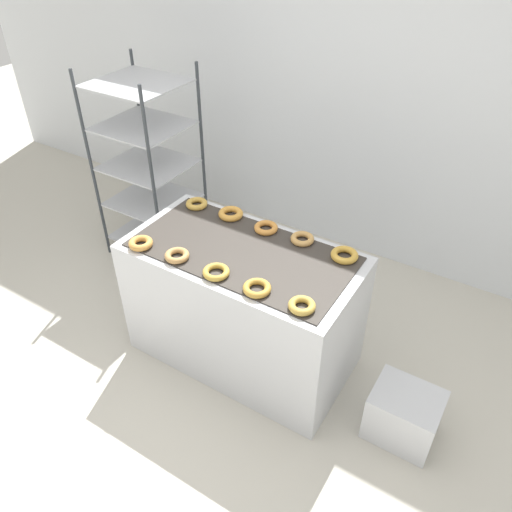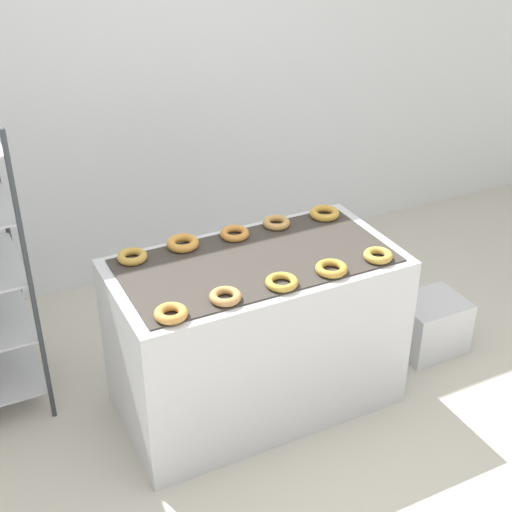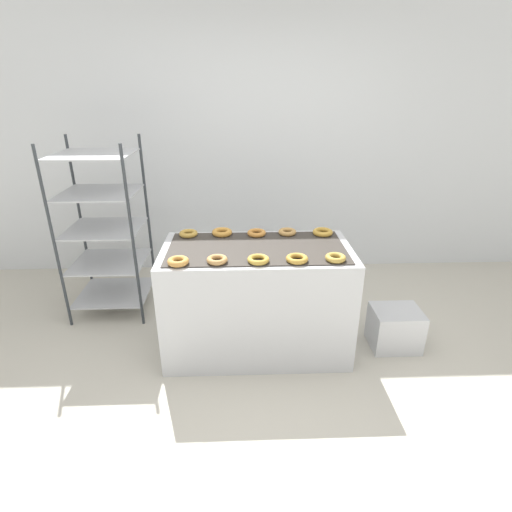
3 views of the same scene
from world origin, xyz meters
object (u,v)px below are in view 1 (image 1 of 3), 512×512
(fryer_machine, at_px, (243,306))
(baking_rack_cart, at_px, (149,165))
(donut_far_rightmost, at_px, (344,255))
(glaze_bin, at_px, (404,415))
(donut_far_right, at_px, (302,239))
(donut_near_left, at_px, (177,256))
(donut_far_leftmost, at_px, (197,204))
(donut_far_left, at_px, (231,214))
(donut_near_leftmost, at_px, (141,243))
(donut_near_right, at_px, (257,288))
(donut_near_rightmost, at_px, (302,306))
(donut_near_center, at_px, (216,272))
(donut_far_center, at_px, (266,228))

(fryer_machine, distance_m, baking_rack_cart, 1.46)
(donut_far_rightmost, bearing_deg, baking_rack_cart, 167.69)
(donut_far_rightmost, bearing_deg, glaze_bin, -27.02)
(baking_rack_cart, relative_size, donut_far_right, 11.01)
(donut_near_left, relative_size, donut_far_leftmost, 0.99)
(baking_rack_cart, bearing_deg, donut_far_rightmost, -12.31)
(donut_far_left, bearing_deg, donut_far_right, -0.45)
(donut_far_right, xyz_separation_m, donut_far_rightmost, (0.27, -0.02, 0.00))
(donut_near_leftmost, distance_m, donut_far_leftmost, 0.52)
(glaze_bin, height_order, donut_far_right, donut_far_right)
(fryer_machine, distance_m, glaze_bin, 1.11)
(donut_near_right, relative_size, donut_far_rightmost, 0.96)
(donut_near_rightmost, bearing_deg, donut_far_rightmost, 88.92)
(donut_near_leftmost, distance_m, donut_near_left, 0.25)
(baking_rack_cart, xyz_separation_m, donut_far_left, (1.02, -0.37, 0.09))
(donut_near_right, bearing_deg, fryer_machine, 135.53)
(donut_near_left, height_order, donut_far_leftmost, same)
(donut_near_center, bearing_deg, donut_near_rightmost, 0.58)
(baking_rack_cart, relative_size, donut_near_rightmost, 11.11)
(baking_rack_cart, distance_m, glaze_bin, 2.52)
(glaze_bin, height_order, donut_near_rightmost, donut_near_rightmost)
(donut_far_right, bearing_deg, fryer_machine, -133.08)
(fryer_machine, height_order, donut_far_center, donut_far_center)
(fryer_machine, height_order, donut_near_center, donut_near_center)
(glaze_bin, bearing_deg, donut_far_left, 167.04)
(donut_near_rightmost, height_order, donut_far_rightmost, donut_far_rightmost)
(donut_near_center, distance_m, donut_far_rightmost, 0.72)
(donut_far_right, bearing_deg, donut_near_rightmost, -62.66)
(fryer_machine, relative_size, donut_far_leftmost, 9.76)
(baking_rack_cart, height_order, donut_far_center, baking_rack_cart)
(donut_near_leftmost, bearing_deg, donut_far_center, 44.49)
(donut_near_rightmost, bearing_deg, donut_near_left, -179.86)
(glaze_bin, distance_m, donut_near_right, 1.10)
(glaze_bin, xyz_separation_m, donut_far_right, (-0.83, 0.30, 0.70))
(donut_near_right, bearing_deg, donut_near_rightmost, 0.85)
(fryer_machine, distance_m, donut_far_center, 0.50)
(donut_far_center, relative_size, donut_far_right, 1.04)
(donut_far_right, height_order, donut_far_rightmost, donut_far_rightmost)
(glaze_bin, xyz_separation_m, donut_near_leftmost, (-1.59, -0.23, 0.70))
(donut_near_left, height_order, donut_far_rightmost, donut_far_rightmost)
(donut_near_right, height_order, donut_far_left, donut_far_left)
(fryer_machine, xyz_separation_m, donut_near_right, (0.25, -0.25, 0.44))
(donut_near_left, bearing_deg, donut_near_center, -0.70)
(baking_rack_cart, xyz_separation_m, donut_far_center, (1.28, -0.38, 0.09))
(donut_far_leftmost, relative_size, donut_far_center, 0.97)
(donut_near_left, relative_size, donut_far_rightmost, 0.90)
(glaze_bin, bearing_deg, donut_near_center, -168.98)
(donut_near_left, xyz_separation_m, donut_near_center, (0.27, -0.00, -0.00))
(glaze_bin, distance_m, donut_near_left, 1.53)
(donut_near_right, xyz_separation_m, donut_far_center, (-0.24, 0.50, 0.00))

